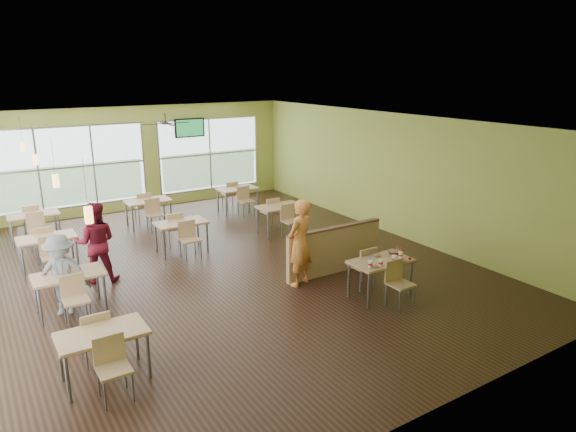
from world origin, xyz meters
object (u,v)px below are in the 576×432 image
at_px(man_plaid, 300,243).
at_px(food_basket, 394,252).
at_px(main_table, 381,266).
at_px(half_wall_divider, 335,250).

bearing_deg(man_plaid, food_basket, 118.38).
bearing_deg(food_basket, main_table, -164.81).
xyz_separation_m(half_wall_divider, food_basket, (0.47, -1.32, 0.26)).
bearing_deg(main_table, food_basket, 15.19).
bearing_deg(half_wall_divider, man_plaid, -172.24).
distance_m(man_plaid, food_basket, 1.89).
bearing_deg(food_basket, half_wall_divider, 109.61).
bearing_deg(main_table, half_wall_divider, 90.00).
xyz_separation_m(main_table, man_plaid, (-0.99, 1.31, 0.27)).
height_order(half_wall_divider, man_plaid, man_plaid).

